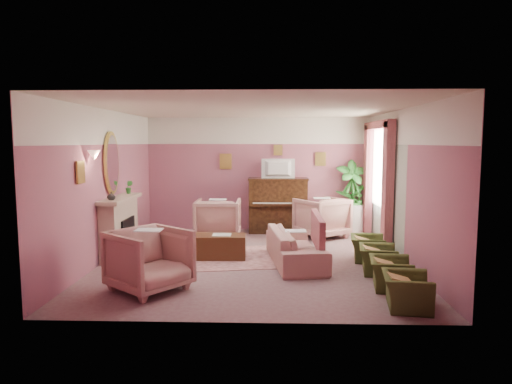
{
  "coord_description": "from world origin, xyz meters",
  "views": [
    {
      "loc": [
        0.32,
        -8.35,
        2.2
      ],
      "look_at": [
        0.04,
        0.4,
        1.24
      ],
      "focal_mm": 32.0,
      "sensor_mm": 36.0,
      "label": 1
    }
  ],
  "objects_px": {
    "sofa": "(295,240)",
    "piano": "(278,206)",
    "floral_armchair_right": "(322,215)",
    "olive_chair_a": "(407,285)",
    "floral_armchair_left": "(218,217)",
    "olive_chair_b": "(390,268)",
    "floral_armchair_front": "(149,257)",
    "olive_chair_c": "(378,255)",
    "olive_chair_d": "(367,244)",
    "coffee_table": "(219,247)",
    "television": "(278,167)",
    "side_table": "(353,219)"
  },
  "relations": [
    {
      "from": "sofa",
      "to": "olive_chair_d",
      "type": "xyz_separation_m",
      "value": [
        1.35,
        0.23,
        -0.11
      ]
    },
    {
      "from": "piano",
      "to": "sofa",
      "type": "xyz_separation_m",
      "value": [
        0.27,
        -2.88,
        -0.23
      ]
    },
    {
      "from": "coffee_table",
      "to": "olive_chair_d",
      "type": "distance_m",
      "value": 2.78
    },
    {
      "from": "sofa",
      "to": "piano",
      "type": "bearing_deg",
      "value": 95.43
    },
    {
      "from": "sofa",
      "to": "olive_chair_c",
      "type": "height_order",
      "value": "sofa"
    },
    {
      "from": "coffee_table",
      "to": "side_table",
      "type": "distance_m",
      "value": 3.91
    },
    {
      "from": "floral_armchair_front",
      "to": "olive_chair_a",
      "type": "height_order",
      "value": "floral_armchair_front"
    },
    {
      "from": "floral_armchair_right",
      "to": "olive_chair_a",
      "type": "height_order",
      "value": "floral_armchair_right"
    },
    {
      "from": "floral_armchair_right",
      "to": "floral_armchair_front",
      "type": "relative_size",
      "value": 1.0
    },
    {
      "from": "television",
      "to": "side_table",
      "type": "relative_size",
      "value": 1.14
    },
    {
      "from": "floral_armchair_left",
      "to": "floral_armchair_front",
      "type": "relative_size",
      "value": 1.0
    },
    {
      "from": "floral_armchair_left",
      "to": "olive_chair_b",
      "type": "xyz_separation_m",
      "value": [
        2.99,
        -3.37,
        -0.21
      ]
    },
    {
      "from": "floral_armchair_right",
      "to": "coffee_table",
      "type": "bearing_deg",
      "value": -136.79
    },
    {
      "from": "sofa",
      "to": "floral_armchair_front",
      "type": "relative_size",
      "value": 2.02
    },
    {
      "from": "floral_armchair_right",
      "to": "olive_chair_a",
      "type": "distance_m",
      "value": 4.58
    },
    {
      "from": "television",
      "to": "olive_chair_c",
      "type": "bearing_deg",
      "value": -64.57
    },
    {
      "from": "olive_chair_b",
      "to": "olive_chair_d",
      "type": "xyz_separation_m",
      "value": [
        0.0,
        1.64,
        0.0
      ]
    },
    {
      "from": "olive_chair_d",
      "to": "side_table",
      "type": "distance_m",
      "value": 2.6
    },
    {
      "from": "coffee_table",
      "to": "floral_armchair_right",
      "type": "height_order",
      "value": "floral_armchair_right"
    },
    {
      "from": "piano",
      "to": "coffee_table",
      "type": "distance_m",
      "value": 2.87
    },
    {
      "from": "floral_armchair_left",
      "to": "side_table",
      "type": "height_order",
      "value": "floral_armchair_left"
    },
    {
      "from": "sofa",
      "to": "side_table",
      "type": "distance_m",
      "value": 3.22
    },
    {
      "from": "piano",
      "to": "olive_chair_a",
      "type": "distance_m",
      "value": 5.37
    },
    {
      "from": "olive_chair_b",
      "to": "olive_chair_c",
      "type": "relative_size",
      "value": 1.0
    },
    {
      "from": "coffee_table",
      "to": "sofa",
      "type": "distance_m",
      "value": 1.47
    },
    {
      "from": "side_table",
      "to": "sofa",
      "type": "bearing_deg",
      "value": -118.65
    },
    {
      "from": "television",
      "to": "olive_chair_c",
      "type": "distance_m",
      "value": 4.0
    },
    {
      "from": "piano",
      "to": "floral_armchair_right",
      "type": "distance_m",
      "value": 1.16
    },
    {
      "from": "olive_chair_a",
      "to": "side_table",
      "type": "height_order",
      "value": "side_table"
    },
    {
      "from": "television",
      "to": "olive_chair_c",
      "type": "height_order",
      "value": "television"
    },
    {
      "from": "television",
      "to": "floral_armchair_left",
      "type": "bearing_deg",
      "value": -147.75
    },
    {
      "from": "olive_chair_b",
      "to": "olive_chair_c",
      "type": "xyz_separation_m",
      "value": [
        0.0,
        0.82,
        0.0
      ]
    },
    {
      "from": "olive_chair_b",
      "to": "olive_chair_d",
      "type": "height_order",
      "value": "same"
    },
    {
      "from": "coffee_table",
      "to": "floral_armchair_front",
      "type": "xyz_separation_m",
      "value": [
        -0.82,
        -1.91,
        0.29
      ]
    },
    {
      "from": "olive_chair_a",
      "to": "coffee_table",
      "type": "bearing_deg",
      "value": 137.85
    },
    {
      "from": "piano",
      "to": "olive_chair_c",
      "type": "xyz_separation_m",
      "value": [
        1.62,
        -3.47,
        -0.34
      ]
    },
    {
      "from": "coffee_table",
      "to": "floral_armchair_front",
      "type": "height_order",
      "value": "floral_armchair_front"
    },
    {
      "from": "television",
      "to": "floral_armchair_left",
      "type": "relative_size",
      "value": 0.78
    },
    {
      "from": "floral_armchair_left",
      "to": "olive_chair_c",
      "type": "bearing_deg",
      "value": -40.49
    },
    {
      "from": "floral_armchair_left",
      "to": "olive_chair_c",
      "type": "relative_size",
      "value": 1.45
    },
    {
      "from": "sofa",
      "to": "floral_armchair_front",
      "type": "bearing_deg",
      "value": -144.04
    },
    {
      "from": "coffee_table",
      "to": "floral_armchair_left",
      "type": "distance_m",
      "value": 1.72
    },
    {
      "from": "piano",
      "to": "television",
      "type": "height_order",
      "value": "television"
    },
    {
      "from": "olive_chair_c",
      "to": "side_table",
      "type": "xyz_separation_m",
      "value": [
        0.19,
        3.41,
        0.04
      ]
    },
    {
      "from": "television",
      "to": "olive_chair_b",
      "type": "height_order",
      "value": "television"
    },
    {
      "from": "side_table",
      "to": "piano",
      "type": "bearing_deg",
      "value": 178.31
    },
    {
      "from": "floral_armchair_left",
      "to": "floral_armchair_right",
      "type": "xyz_separation_m",
      "value": [
        2.37,
        0.34,
        0.0
      ]
    },
    {
      "from": "coffee_table",
      "to": "olive_chair_a",
      "type": "relative_size",
      "value": 1.41
    },
    {
      "from": "television",
      "to": "sofa",
      "type": "height_order",
      "value": "television"
    },
    {
      "from": "television",
      "to": "olive_chair_b",
      "type": "xyz_separation_m",
      "value": [
        1.62,
        -4.24,
        -1.29
      ]
    }
  ]
}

